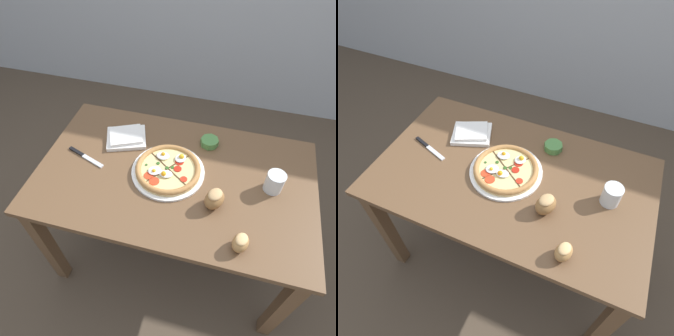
{
  "view_description": "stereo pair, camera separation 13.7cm",
  "coord_description": "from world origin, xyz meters",
  "views": [
    {
      "loc": [
        0.2,
        -0.86,
        1.8
      ],
      "look_at": [
        -0.03,
        0.01,
        0.76
      ],
      "focal_mm": 32.0,
      "sensor_mm": 36.0,
      "label": 1
    },
    {
      "loc": [
        0.33,
        -0.82,
        1.8
      ],
      "look_at": [
        -0.03,
        0.01,
        0.76
      ],
      "focal_mm": 32.0,
      "sensor_mm": 36.0,
      "label": 2
    }
  ],
  "objects": [
    {
      "name": "ramekin_bowl",
      "position": [
        0.12,
        0.24,
        0.75
      ],
      "size": [
        0.09,
        0.09,
        0.04
      ],
      "color": "#4C8442",
      "rests_on": "dining_table"
    },
    {
      "name": "bread_piece_near",
      "position": [
        0.2,
        -0.12,
        0.78
      ],
      "size": [
        0.11,
        0.12,
        0.09
      ],
      "rotation": [
        0.0,
        0.0,
        1.11
      ],
      "color": "olive",
      "rests_on": "dining_table"
    },
    {
      "name": "water_glass",
      "position": [
        0.44,
        0.03,
        0.78
      ],
      "size": [
        0.08,
        0.08,
        0.1
      ],
      "color": "white",
      "rests_on": "dining_table"
    },
    {
      "name": "napkin_folded",
      "position": [
        -0.3,
        0.16,
        0.75
      ],
      "size": [
        0.24,
        0.22,
        0.04
      ],
      "rotation": [
        0.0,
        0.0,
        0.35
      ],
      "color": "white",
      "rests_on": "dining_table"
    },
    {
      "name": "dining_table",
      "position": [
        0.0,
        0.0,
        0.63
      ],
      "size": [
        1.28,
        0.77,
        0.73
      ],
      "color": "brown",
      "rests_on": "ground_plane"
    },
    {
      "name": "knife_main",
      "position": [
        -0.45,
        -0.01,
        0.74
      ],
      "size": [
        0.21,
        0.09,
        0.01
      ],
      "rotation": [
        0.0,
        0.0,
        -0.35
      ],
      "color": "silver",
      "rests_on": "dining_table"
    },
    {
      "name": "pizza",
      "position": [
        -0.03,
        0.01,
        0.75
      ],
      "size": [
        0.34,
        0.34,
        0.05
      ],
      "color": "white",
      "rests_on": "dining_table"
    },
    {
      "name": "bread_piece_mid",
      "position": [
        0.33,
        -0.29,
        0.77
      ],
      "size": [
        0.08,
        0.1,
        0.07
      ],
      "rotation": [
        0.0,
        0.0,
        1.25
      ],
      "color": "#B27F47",
      "rests_on": "dining_table"
    },
    {
      "name": "ground_plane",
      "position": [
        0.0,
        0.0,
        0.0
      ],
      "size": [
        12.0,
        12.0,
        0.0
      ],
      "primitive_type": "plane",
      "color": "brown"
    }
  ]
}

